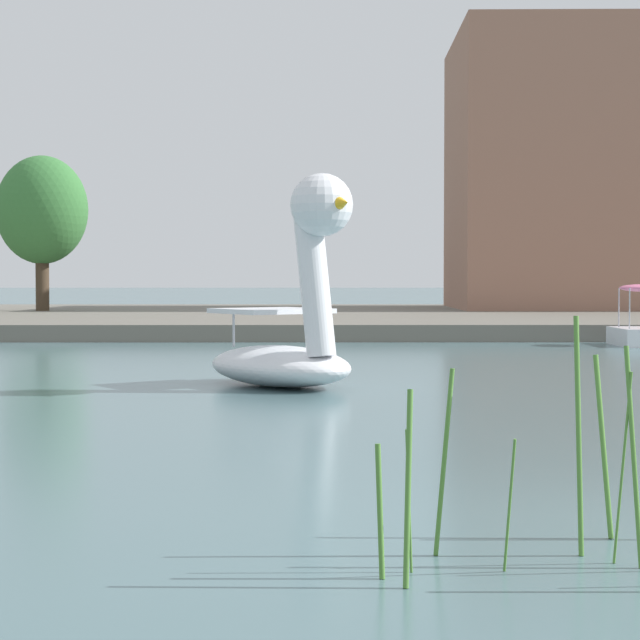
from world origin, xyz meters
TOP-DOWN VIEW (x-y plane):
  - shore_bank_far at (0.00, 37.53)m, footprint 139.54×26.26m
  - swan_boat at (-3.23, 10.95)m, footprint 3.32×3.63m
  - tree_broadleaf_behind_dock at (-13.93, 38.88)m, footprint 5.18×4.96m
  - reed_clump_foreground at (-1.15, -0.61)m, footprint 2.72×1.48m

SIDE VIEW (x-z plane):
  - shore_bank_far at x=0.00m, z-range 0.00..0.49m
  - reed_clump_foreground at x=-1.15m, z-range -0.15..1.40m
  - swan_boat at x=-3.23m, z-range -0.71..2.75m
  - tree_broadleaf_behind_dock at x=-13.93m, z-range 1.40..7.73m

